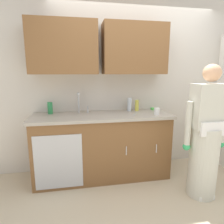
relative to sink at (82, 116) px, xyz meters
The scene contains 12 objects.
ground_plane 1.43m from the sink, 40.40° to the right, with size 9.00×9.00×0.00m, color beige.
kitchen_wall_with_uppers 0.93m from the sink, 22.56° to the left, with size 4.80×0.44×2.70m.
counter_cabinet 0.55m from the sink, ahead, with size 1.90×0.62×0.90m.
countertop 0.28m from the sink, ahead, with size 1.96×0.66×0.04m, color #A8A093.
sink is the anchor object (origin of this frame).
person_at_sink 1.62m from the sink, 25.85° to the right, with size 0.55×0.34×1.62m.
bottle_soap 0.87m from the sink, 11.20° to the left, with size 0.06×0.06×0.17m, color #D8D14C.
bottle_water_short 0.76m from the sink, 12.41° to the left, with size 0.07×0.07×0.20m, color silver.
bottle_water_tall 0.49m from the sink, 158.94° to the left, with size 0.07×0.07×0.17m, color #2D8C4C.
cup_by_sink 1.05m from the sink, ahead, with size 0.08×0.08×0.10m, color white.
knife_on_counter 0.76m from the sink, ahead, with size 0.24×0.02×0.01m, color silver.
sponge 1.17m from the sink, ahead, with size 0.11×0.07×0.03m, color #4CBF4C.
Camera 1 is at (-0.89, -1.98, 1.53)m, focal length 31.24 mm.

